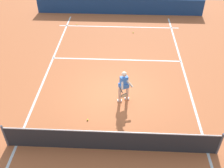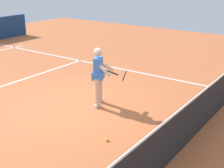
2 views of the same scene
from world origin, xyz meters
TOP-DOWN VIEW (x-y plane):
  - ground_plane at (0.00, 0.00)m, footprint 24.82×24.82m
  - service_line_marking at (0.00, -2.97)m, footprint 7.02×0.10m
  - sideline_left_marking at (-3.51, 0.00)m, footprint 0.10×17.09m
  - court_net at (0.00, 3.10)m, footprint 7.70×0.08m
  - tennis_player at (-0.42, 0.40)m, footprint 0.68×1.13m
  - tennis_ball_near at (1.02, 1.69)m, footprint 0.07×0.07m

SIDE VIEW (x-z plane):
  - ground_plane at x=0.00m, z-range 0.00..0.00m
  - service_line_marking at x=0.00m, z-range 0.00..0.01m
  - sideline_left_marking at x=-3.51m, z-range 0.00..0.01m
  - tennis_ball_near at x=1.02m, z-range 0.00..0.07m
  - court_net at x=0.00m, z-range -0.03..1.01m
  - tennis_player at x=-0.42m, z-range 0.07..1.62m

